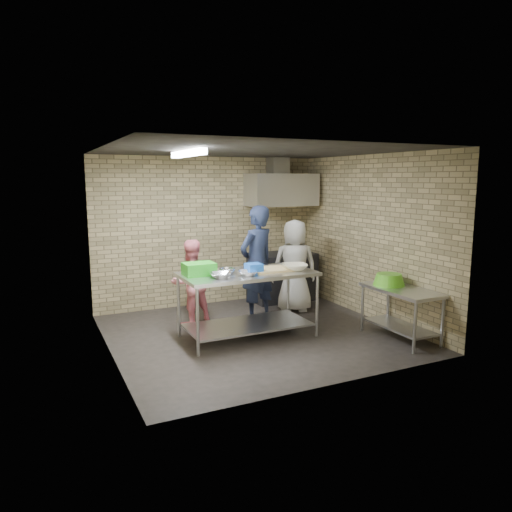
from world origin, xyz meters
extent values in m
plane|color=black|center=(0.00, 0.00, 0.00)|extent=(4.20, 4.20, 0.00)
plane|color=black|center=(0.00, 0.00, 2.70)|extent=(4.20, 4.20, 0.00)
cube|color=tan|center=(0.00, 2.00, 1.35)|extent=(4.20, 0.06, 2.70)
cube|color=tan|center=(0.00, -2.00, 1.35)|extent=(4.20, 0.06, 2.70)
cube|color=tan|center=(-2.10, 0.00, 1.35)|extent=(0.06, 4.00, 2.70)
cube|color=tan|center=(2.10, 0.00, 1.35)|extent=(0.06, 4.00, 2.70)
cube|color=silver|center=(-0.16, -0.06, 0.48)|extent=(1.94, 0.97, 0.97)
cube|color=silver|center=(1.80, -1.10, 0.38)|extent=(0.60, 1.20, 0.75)
cube|color=black|center=(1.35, 1.65, 0.45)|extent=(1.20, 0.70, 0.90)
cube|color=silver|center=(1.35, 1.70, 2.10)|extent=(1.30, 0.60, 0.60)
cube|color=#A5A8AD|center=(1.35, 1.85, 2.55)|extent=(0.35, 0.30, 0.30)
cube|color=#3F2B19|center=(1.65, 1.89, 1.92)|extent=(0.80, 0.20, 0.04)
cube|color=white|center=(-1.00, 0.00, 2.64)|extent=(0.10, 1.25, 0.08)
cube|color=green|center=(-0.86, 0.06, 1.05)|extent=(0.43, 0.32, 0.17)
cube|color=blue|center=(-0.11, -0.16, 1.04)|extent=(0.22, 0.22, 0.14)
cube|color=tan|center=(0.19, -0.08, 0.98)|extent=(0.59, 0.45, 0.03)
imported|color=#ADAFB4|center=(-0.66, -0.26, 1.01)|extent=(0.38, 0.38, 0.07)
imported|color=#A8AAAF|center=(-0.46, -0.01, 1.00)|extent=(0.29, 0.29, 0.07)
imported|color=silver|center=(-0.26, -0.28, 1.00)|extent=(0.35, 0.35, 0.07)
imported|color=#BEB998|center=(0.54, -0.21, 1.01)|extent=(0.47, 0.47, 0.09)
cylinder|color=#B22619|center=(1.40, 1.89, 2.03)|extent=(0.07, 0.07, 0.18)
cylinder|color=green|center=(1.80, 1.89, 2.02)|extent=(0.06, 0.06, 0.15)
imported|color=black|center=(0.33, 0.65, 0.94)|extent=(0.80, 0.66, 1.89)
imported|color=pink|center=(-0.72, 0.91, 0.68)|extent=(0.76, 0.65, 1.36)
imported|color=silver|center=(1.15, 0.84, 0.81)|extent=(0.90, 0.72, 1.61)
camera|label=1|loc=(-2.97, -6.22, 2.31)|focal=33.45mm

